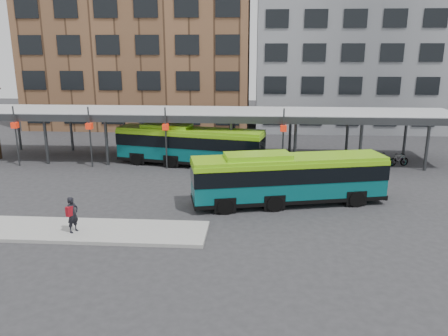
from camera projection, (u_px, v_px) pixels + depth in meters
ground at (186, 213)px, 24.79m from camera, size 120.00×120.00×0.00m
boarding_island at (70, 230)px, 22.24m from camera, size 14.00×3.00×0.18m
canopy at (208, 114)px, 36.19m from camera, size 40.00×6.53×4.80m
building_brick at (143, 34)px, 53.45m from camera, size 26.00×14.00×22.00m
building_grey at (358, 42)px, 51.98m from camera, size 24.00×14.00×20.00m
bus_front at (288, 177)px, 25.97m from camera, size 11.79×4.98×3.18m
bus_rear at (189, 144)px, 34.93m from camera, size 12.11×4.97×3.27m
pedestrian at (72, 214)px, 21.58m from camera, size 0.67×0.78×1.82m
bike_rack at (369, 159)px, 35.30m from camera, size 6.15×1.35×1.07m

